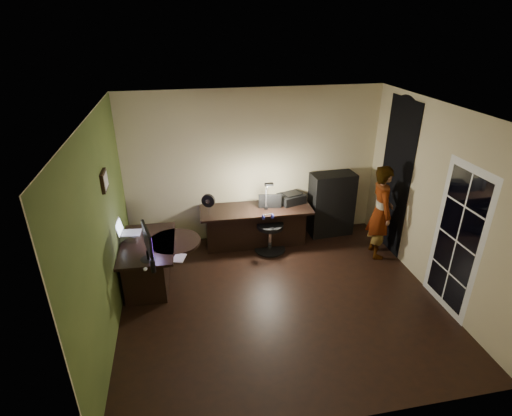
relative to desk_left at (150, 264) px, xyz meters
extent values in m
cube|color=black|center=(1.83, -0.74, -0.37)|extent=(4.50, 4.00, 0.01)
cube|color=silver|center=(1.83, -0.74, 2.34)|extent=(4.50, 4.00, 0.01)
cube|color=beige|center=(1.83, 1.26, 0.99)|extent=(4.50, 0.01, 2.70)
cube|color=beige|center=(1.83, -2.75, 0.99)|extent=(4.50, 0.01, 2.70)
cube|color=beige|center=(-0.42, -0.74, 0.99)|extent=(0.01, 4.00, 2.70)
cube|color=beige|center=(4.08, -0.74, 0.99)|extent=(0.01, 4.00, 2.70)
cube|color=#4E6128|center=(-0.41, -0.74, 0.99)|extent=(0.00, 4.00, 2.70)
cube|color=black|center=(4.07, 0.41, 0.94)|extent=(0.01, 0.90, 2.60)
cube|color=white|center=(4.07, -1.29, 0.69)|extent=(0.02, 0.92, 2.10)
cube|color=black|center=(-0.39, -0.29, 1.49)|extent=(0.04, 0.30, 0.25)
cube|color=black|center=(0.00, 0.00, 0.00)|extent=(0.81, 1.28, 0.72)
cube|color=black|center=(1.79, 0.86, 0.00)|extent=(1.95, 0.73, 0.72)
cube|color=black|center=(3.24, 1.04, 0.23)|extent=(0.82, 0.45, 1.19)
cube|color=silver|center=(-0.25, 0.16, 0.40)|extent=(0.32, 0.29, 0.11)
cube|color=silver|center=(-0.24, 0.16, 0.57)|extent=(0.35, 0.33, 0.22)
cube|color=black|center=(0.03, -0.44, 0.53)|extent=(0.23, 0.55, 0.36)
ellipsoid|color=silver|center=(0.01, -0.69, 0.36)|extent=(0.06, 0.08, 0.03)
cube|color=black|center=(0.16, -0.21, 0.35)|extent=(0.11, 0.16, 0.01)
cube|color=black|center=(-0.04, 0.03, 0.35)|extent=(0.02, 0.14, 0.01)
cylinder|color=black|center=(0.11, -0.75, 0.43)|extent=(0.08, 0.08, 0.17)
cube|color=silver|center=(0.45, -0.48, 0.35)|extent=(0.22, 0.26, 0.01)
cube|color=black|center=(0.97, 0.86, 0.52)|extent=(0.26, 0.20, 0.35)
cube|color=navy|center=(1.91, 0.46, 0.39)|extent=(0.21, 0.12, 0.09)
cube|color=black|center=(2.46, 0.98, 0.44)|extent=(0.51, 0.45, 0.19)
cube|color=black|center=(1.95, 0.80, 0.65)|extent=(0.22, 0.31, 0.60)
cube|color=black|center=(1.99, 0.63, 0.12)|extent=(0.63, 0.63, 0.97)
imported|color=#D8A88C|center=(3.75, 0.16, 0.44)|extent=(0.46, 0.62, 1.61)
camera|label=1|loc=(0.60, -5.26, 3.34)|focal=28.00mm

